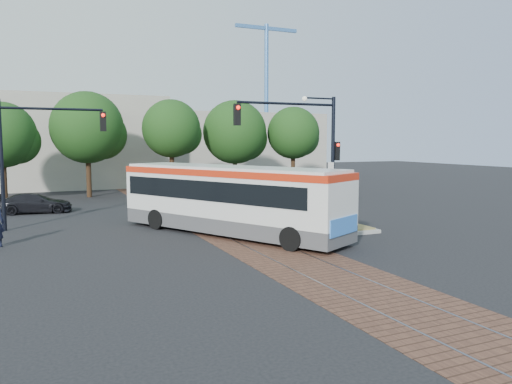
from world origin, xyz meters
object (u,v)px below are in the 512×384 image
Objects in this scene: city_bus at (229,197)px; signal_pole_left at (28,146)px; parked_car at (35,203)px; traffic_island at (328,219)px; signal_pole_main at (311,140)px.

city_bus is 1.84× the size of signal_pole_left.
traffic_island is at bearing -122.92° from parked_car.
signal_pole_main reaches higher than city_bus.
traffic_island is 3.95m from signal_pole_main.
city_bus reaches higher than parked_car.
parked_car is (-13.00, 10.48, 0.25)m from traffic_island.
traffic_island is (5.24, 0.16, -1.35)m from city_bus.
traffic_island is at bearing -26.13° from city_bus.
signal_pole_main is 1.51× the size of parked_car.
traffic_island is 0.87× the size of signal_pole_main.
city_bus is 2.12× the size of traffic_island.
signal_pole_main reaches higher than signal_pole_left.
traffic_island is at bearing -20.36° from signal_pole_left.
traffic_island is at bearing -5.36° from signal_pole_main.
parked_car is (-7.76, 10.64, -1.10)m from city_bus.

